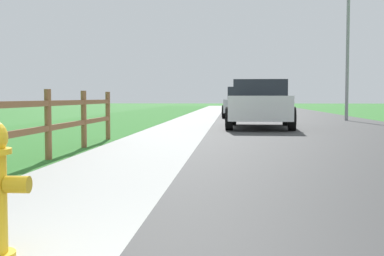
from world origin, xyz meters
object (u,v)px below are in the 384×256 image
(parked_car_red, at_px, (249,101))
(street_lamp, at_px, (350,26))
(parked_suv_white, at_px, (260,103))
(parked_car_blue, at_px, (244,101))
(parked_car_silver, at_px, (246,102))

(parked_car_red, bearing_deg, street_lamp, -74.50)
(parked_suv_white, bearing_deg, parked_car_blue, 89.65)
(parked_car_blue, bearing_deg, parked_car_red, -89.51)
(parked_suv_white, xyz_separation_m, street_lamp, (4.15, 5.62, 3.29))
(parked_suv_white, relative_size, parked_car_silver, 1.11)
(parked_car_blue, bearing_deg, parked_car_silver, -91.21)
(street_lamp, bearing_deg, parked_suv_white, -126.41)
(parked_suv_white, distance_m, parked_car_red, 19.66)
(parked_car_silver, distance_m, street_lamp, 6.42)
(parked_suv_white, distance_m, street_lamp, 7.72)
(street_lamp, bearing_deg, parked_car_blue, 99.74)
(parked_car_red, relative_size, parked_car_blue, 0.95)
(street_lamp, bearing_deg, parked_car_silver, 143.28)
(parked_car_red, bearing_deg, parked_car_silver, -92.65)
(parked_suv_white, distance_m, parked_car_silver, 8.90)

